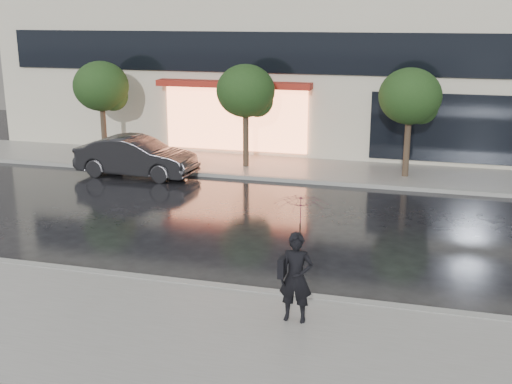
% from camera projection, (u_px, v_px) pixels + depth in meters
% --- Properties ---
extents(ground, '(120.00, 120.00, 0.00)m').
position_uv_depth(ground, '(249.00, 275.00, 14.70)').
color(ground, black).
rests_on(ground, ground).
extents(sidewalk_near, '(60.00, 4.50, 0.12)m').
position_uv_depth(sidewalk_near, '(199.00, 340.00, 11.66)').
color(sidewalk_near, slate).
rests_on(sidewalk_near, ground).
extents(sidewalk_far, '(60.00, 3.50, 0.12)m').
position_uv_depth(sidewalk_far, '(324.00, 171.00, 24.20)').
color(sidewalk_far, slate).
rests_on(sidewalk_far, ground).
extents(curb_near, '(60.00, 0.25, 0.14)m').
position_uv_depth(curb_near, '(236.00, 290.00, 13.75)').
color(curb_near, gray).
rests_on(curb_near, ground).
extents(curb_far, '(60.00, 0.25, 0.14)m').
position_uv_depth(curb_far, '(316.00, 182.00, 22.57)').
color(curb_far, gray).
rests_on(curb_far, ground).
extents(tree_far_west, '(2.20, 2.20, 3.99)m').
position_uv_depth(tree_far_west, '(103.00, 88.00, 25.52)').
color(tree_far_west, '#33261C').
rests_on(tree_far_west, ground).
extents(tree_mid_west, '(2.20, 2.20, 3.99)m').
position_uv_depth(tree_mid_west, '(247.00, 93.00, 23.98)').
color(tree_mid_west, '#33261C').
rests_on(tree_mid_west, ground).
extents(tree_mid_east, '(2.20, 2.20, 3.99)m').
position_uv_depth(tree_mid_east, '(412.00, 98.00, 22.44)').
color(tree_mid_east, '#33261C').
rests_on(tree_mid_east, ground).
extents(parked_car, '(4.51, 1.76, 1.46)m').
position_uv_depth(parked_car, '(136.00, 157.00, 23.45)').
color(parked_car, black).
rests_on(parked_car, ground).
extents(pedestrian_with_umbrella, '(1.01, 1.03, 2.49)m').
position_uv_depth(pedestrian_with_umbrella, '(299.00, 240.00, 11.85)').
color(pedestrian_with_umbrella, black).
rests_on(pedestrian_with_umbrella, sidewalk_near).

